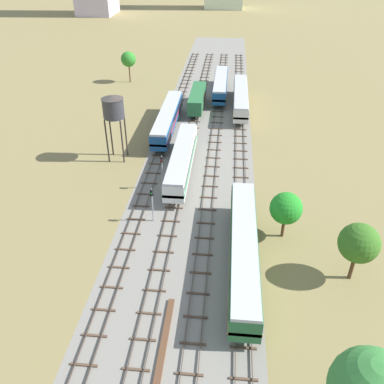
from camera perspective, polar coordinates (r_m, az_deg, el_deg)
ground_plane at (r=72.26m, az=1.49°, el=7.32°), size 480.00×480.00×0.00m
ballast_bed at (r=72.26m, az=1.49°, el=7.32°), size 17.57×176.00×0.01m
track_far_left at (r=73.83m, az=-3.76°, el=7.95°), size 2.40×126.00×0.29m
track_left at (r=73.28m, az=-0.23°, el=7.82°), size 2.40×126.00×0.29m
track_centre_left at (r=73.01m, az=3.34°, el=7.67°), size 2.40×126.00×0.29m
track_centre at (r=73.02m, az=6.92°, el=7.48°), size 2.40×126.00×0.29m
passenger_coach_centre_nearest at (r=43.80m, az=7.39°, el=-7.86°), size 2.96×22.00×3.80m
diesel_railcar_left_near at (r=60.54m, az=-1.46°, el=4.78°), size 2.96×20.50×3.80m
passenger_coach_far_left_mid at (r=75.43m, az=-3.49°, el=10.56°), size 2.96×22.00×3.80m
freight_boxcar_left_midfar at (r=85.92m, az=0.77°, el=13.30°), size 2.87×14.00×3.60m
passenger_coach_centre_far at (r=86.78m, az=6.96°, el=13.38°), size 2.96×22.00×3.80m
diesel_railcar_centre_left_farther at (r=94.56m, az=4.09°, el=15.13°), size 2.96×20.50×3.80m
water_tower at (r=63.87m, az=-11.21°, el=11.72°), size 3.46×3.46×10.70m
signal_post_nearest at (r=56.46m, az=-4.31°, el=3.39°), size 0.28×0.47×5.31m
signal_post_near at (r=49.97m, az=-5.73°, el=-1.28°), size 0.28×0.47×4.87m
lineside_tree_0 at (r=43.95m, az=22.76°, el=-6.77°), size 4.17×4.17×6.90m
lineside_tree_1 at (r=104.29m, az=-9.08°, el=18.23°), size 3.67×3.67×7.51m
lineside_tree_3 at (r=47.95m, az=13.29°, el=-2.30°), size 3.85×3.85×6.04m
spare_rail_bundle at (r=38.42m, az=-4.02°, el=-20.61°), size 0.60×10.00×0.24m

